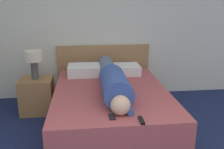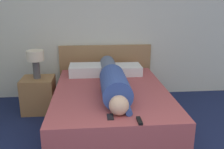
{
  "view_description": "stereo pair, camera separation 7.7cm",
  "coord_description": "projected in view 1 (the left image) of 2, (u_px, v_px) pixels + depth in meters",
  "views": [
    {
      "loc": [
        -0.4,
        -0.65,
        1.66
      ],
      "look_at": [
        -0.07,
        2.26,
        0.78
      ],
      "focal_mm": 40.0,
      "sensor_mm": 36.0,
      "label": 1
    },
    {
      "loc": [
        -0.33,
        -0.66,
        1.66
      ],
      "look_at": [
        -0.07,
        2.26,
        0.78
      ],
      "focal_mm": 40.0,
      "sensor_mm": 36.0,
      "label": 2
    }
  ],
  "objects": [
    {
      "name": "wall_back",
      "position": [
        107.0,
        22.0,
        4.21
      ],
      "size": [
        5.49,
        0.06,
        2.6
      ],
      "color": "silver",
      "rests_on": "ground_plane"
    },
    {
      "name": "pillow_second",
      "position": [
        124.0,
        69.0,
        3.95
      ],
      "size": [
        0.48,
        0.39,
        0.14
      ],
      "color": "white",
      "rests_on": "bed"
    },
    {
      "name": "nightstand",
      "position": [
        37.0,
        95.0,
        3.78
      ],
      "size": [
        0.47,
        0.44,
        0.53
      ],
      "color": "olive",
      "rests_on": "ground_plane"
    },
    {
      "name": "headboard",
      "position": [
        104.0,
        71.0,
        4.38
      ],
      "size": [
        1.58,
        0.04,
        0.91
      ],
      "color": "#A37A51",
      "rests_on": "ground_plane"
    },
    {
      "name": "person_lying",
      "position": [
        112.0,
        80.0,
        3.2
      ],
      "size": [
        0.33,
        1.81,
        0.33
      ],
      "color": "#DBB293",
      "rests_on": "bed"
    },
    {
      "name": "table_lamp",
      "position": [
        34.0,
        59.0,
        3.62
      ],
      "size": [
        0.25,
        0.25,
        0.42
      ],
      "color": "#4C4C51",
      "rests_on": "nightstand"
    },
    {
      "name": "cell_phone",
      "position": [
        112.0,
        117.0,
        2.5
      ],
      "size": [
        0.06,
        0.13,
        0.01
      ],
      "color": "black",
      "rests_on": "bed"
    },
    {
      "name": "tv_remote",
      "position": [
        141.0,
        120.0,
        2.41
      ],
      "size": [
        0.04,
        0.15,
        0.02
      ],
      "color": "black",
      "rests_on": "bed"
    },
    {
      "name": "pillow_near_headboard",
      "position": [
        84.0,
        70.0,
        3.88
      ],
      "size": [
        0.5,
        0.39,
        0.16
      ],
      "color": "white",
      "rests_on": "bed"
    },
    {
      "name": "bed",
      "position": [
        111.0,
        108.0,
        3.35
      ],
      "size": [
        1.46,
        2.01,
        0.53
      ],
      "color": "#A84C51",
      "rests_on": "ground_plane"
    }
  ]
}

